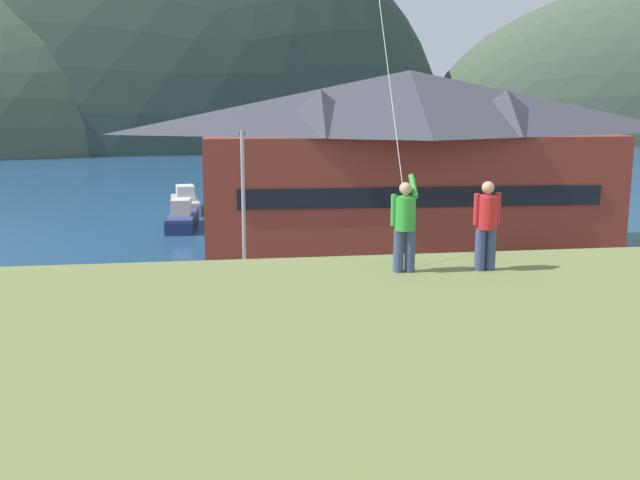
{
  "coord_description": "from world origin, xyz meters",
  "views": [
    {
      "loc": [
        -5.01,
        -22.22,
        9.97
      ],
      "look_at": [
        -0.6,
        9.0,
        3.52
      ],
      "focal_mm": 43.0,
      "sensor_mm": 36.0,
      "label": 1
    }
  ],
  "objects_px": {
    "moored_boat_wharfside": "(182,219)",
    "parked_car_front_row_silver": "(158,393)",
    "harbor_lodge": "(408,158)",
    "parked_car_front_row_red": "(482,309)",
    "parking_light_pole": "(244,210)",
    "parked_car_back_row_right": "(369,370)",
    "parked_car_mid_row_center": "(627,307)",
    "person_kite_flyer": "(405,223)",
    "moored_boat_outer_mooring": "(273,208)",
    "parked_car_front_row_end": "(122,321)",
    "wharf_dock": "(228,215)",
    "moored_boat_inner_slip": "(185,203)",
    "storage_shed_waterside": "(306,211)",
    "parked_car_lone_by_shed": "(335,312)",
    "person_companion": "(486,223)"
  },
  "relations": [
    {
      "from": "harbor_lodge",
      "to": "person_kite_flyer",
      "type": "height_order",
      "value": "harbor_lodge"
    },
    {
      "from": "storage_shed_waterside",
      "to": "person_companion",
      "type": "xyz_separation_m",
      "value": [
        -0.43,
        -31.94,
        4.98
      ]
    },
    {
      "from": "storage_shed_waterside",
      "to": "wharf_dock",
      "type": "distance_m",
      "value": 11.97
    },
    {
      "from": "parked_car_front_row_red",
      "to": "parking_light_pole",
      "type": "bearing_deg",
      "value": 154.96
    },
    {
      "from": "parked_car_front_row_silver",
      "to": "parked_car_mid_row_center",
      "type": "xyz_separation_m",
      "value": [
        18.37,
        6.4,
        0.0
      ]
    },
    {
      "from": "person_kite_flyer",
      "to": "parked_car_front_row_silver",
      "type": "bearing_deg",
      "value": 125.49
    },
    {
      "from": "harbor_lodge",
      "to": "person_companion",
      "type": "bearing_deg",
      "value": -101.78
    },
    {
      "from": "moored_boat_inner_slip",
      "to": "moored_boat_wharfside",
      "type": "bearing_deg",
      "value": -89.88
    },
    {
      "from": "wharf_dock",
      "to": "parked_car_mid_row_center",
      "type": "bearing_deg",
      "value": -61.67
    },
    {
      "from": "moored_boat_outer_mooring",
      "to": "person_kite_flyer",
      "type": "distance_m",
      "value": 43.71
    },
    {
      "from": "person_kite_flyer",
      "to": "moored_boat_inner_slip",
      "type": "bearing_deg",
      "value": 97.06
    },
    {
      "from": "wharf_dock",
      "to": "parked_car_back_row_right",
      "type": "height_order",
      "value": "parked_car_back_row_right"
    },
    {
      "from": "harbor_lodge",
      "to": "parked_car_front_row_silver",
      "type": "bearing_deg",
      "value": -120.58
    },
    {
      "from": "wharf_dock",
      "to": "moored_boat_wharfside",
      "type": "distance_m",
      "value": 4.55
    },
    {
      "from": "parked_car_front_row_end",
      "to": "storage_shed_waterside",
      "type": "bearing_deg",
      "value": 61.43
    },
    {
      "from": "parked_car_back_row_right",
      "to": "parked_car_mid_row_center",
      "type": "relative_size",
      "value": 1.0
    },
    {
      "from": "person_companion",
      "to": "parking_light_pole",
      "type": "bearing_deg",
      "value": 101.74
    },
    {
      "from": "parking_light_pole",
      "to": "parked_car_mid_row_center",
      "type": "bearing_deg",
      "value": -17.47
    },
    {
      "from": "parked_car_front_row_end",
      "to": "parked_car_lone_by_shed",
      "type": "distance_m",
      "value": 8.32
    },
    {
      "from": "moored_boat_outer_mooring",
      "to": "parking_light_pole",
      "type": "bearing_deg",
      "value": -97.5
    },
    {
      "from": "person_kite_flyer",
      "to": "parked_car_back_row_right",
      "type": "bearing_deg",
      "value": 82.44
    },
    {
      "from": "parked_car_front_row_red",
      "to": "parked_car_mid_row_center",
      "type": "distance_m",
      "value": 6.01
    },
    {
      "from": "parked_car_lone_by_shed",
      "to": "person_kite_flyer",
      "type": "xyz_separation_m",
      "value": [
        -1.1,
        -14.93,
        6.29
      ]
    },
    {
      "from": "moored_boat_inner_slip",
      "to": "parking_light_pole",
      "type": "relative_size",
      "value": 0.77
    },
    {
      "from": "harbor_lodge",
      "to": "parked_car_mid_row_center",
      "type": "bearing_deg",
      "value": -72.27
    },
    {
      "from": "parked_car_back_row_right",
      "to": "parking_light_pole",
      "type": "bearing_deg",
      "value": 108.56
    },
    {
      "from": "storage_shed_waterside",
      "to": "parked_car_front_row_end",
      "type": "bearing_deg",
      "value": -118.57
    },
    {
      "from": "harbor_lodge",
      "to": "parked_car_front_row_end",
      "type": "distance_m",
      "value": 21.83
    },
    {
      "from": "parked_car_back_row_right",
      "to": "person_companion",
      "type": "distance_m",
      "value": 10.64
    },
    {
      "from": "moored_boat_outer_mooring",
      "to": "parked_car_back_row_right",
      "type": "bearing_deg",
      "value": -89.62
    },
    {
      "from": "parked_car_mid_row_center",
      "to": "parking_light_pole",
      "type": "bearing_deg",
      "value": 162.53
    },
    {
      "from": "parked_car_lone_by_shed",
      "to": "person_companion",
      "type": "distance_m",
      "value": 16.28
    },
    {
      "from": "person_kite_flyer",
      "to": "person_companion",
      "type": "height_order",
      "value": "person_kite_flyer"
    },
    {
      "from": "storage_shed_waterside",
      "to": "parked_car_lone_by_shed",
      "type": "bearing_deg",
      "value": -93.14
    },
    {
      "from": "moored_boat_wharfside",
      "to": "parking_light_pole",
      "type": "xyz_separation_m",
      "value": [
        3.46,
        -20.8,
        3.88
      ]
    },
    {
      "from": "harbor_lodge",
      "to": "moored_boat_inner_slip",
      "type": "relative_size",
      "value": 4.15
    },
    {
      "from": "moored_boat_wharfside",
      "to": "parked_car_mid_row_center",
      "type": "height_order",
      "value": "moored_boat_wharfside"
    },
    {
      "from": "storage_shed_waterside",
      "to": "parked_car_mid_row_center",
      "type": "xyz_separation_m",
      "value": [
        10.96,
        -17.91,
        -1.3
      ]
    },
    {
      "from": "moored_boat_outer_mooring",
      "to": "person_companion",
      "type": "height_order",
      "value": "person_companion"
    },
    {
      "from": "person_kite_flyer",
      "to": "parked_car_front_row_end",
      "type": "bearing_deg",
      "value": 115.88
    },
    {
      "from": "parked_car_lone_by_shed",
      "to": "moored_boat_inner_slip",
      "type": "bearing_deg",
      "value": 102.2
    },
    {
      "from": "parked_car_front_row_end",
      "to": "parked_car_front_row_silver",
      "type": "distance_m",
      "value": 7.55
    },
    {
      "from": "storage_shed_waterside",
      "to": "person_companion",
      "type": "height_order",
      "value": "person_companion"
    },
    {
      "from": "wharf_dock",
      "to": "person_companion",
      "type": "distance_m",
      "value": 43.58
    },
    {
      "from": "moored_boat_wharfside",
      "to": "parked_car_front_row_silver",
      "type": "distance_m",
      "value": 32.02
    },
    {
      "from": "storage_shed_waterside",
      "to": "parked_car_front_row_end",
      "type": "xyz_separation_m",
      "value": [
        -9.25,
        -16.98,
        -1.3
      ]
    },
    {
      "from": "moored_boat_inner_slip",
      "to": "parking_light_pole",
      "type": "xyz_separation_m",
      "value": [
        3.48,
        -28.06,
        3.88
      ]
    },
    {
      "from": "moored_boat_outer_mooring",
      "to": "parked_car_mid_row_center",
      "type": "relative_size",
      "value": 1.62
    },
    {
      "from": "wharf_dock",
      "to": "parking_light_pole",
      "type": "xyz_separation_m",
      "value": [
        0.21,
        -23.97,
        4.26
      ]
    },
    {
      "from": "moored_boat_wharfside",
      "to": "person_kite_flyer",
      "type": "xyz_separation_m",
      "value": [
        5.78,
        -39.57,
        6.64
      ]
    }
  ]
}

